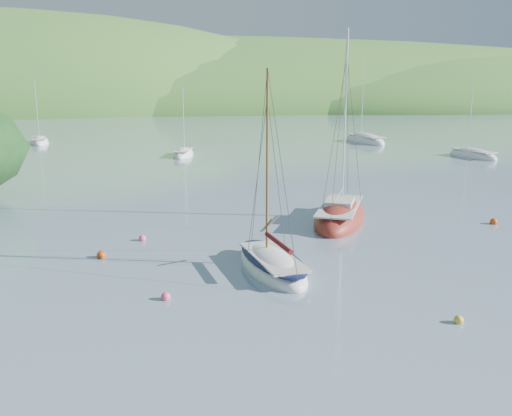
{
  "coord_description": "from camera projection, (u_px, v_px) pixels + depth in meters",
  "views": [
    {
      "loc": [
        -5.39,
        -21.91,
        9.29
      ],
      "look_at": [
        -0.84,
        8.0,
        2.29
      ],
      "focal_mm": 40.0,
      "sensor_mm": 36.0,
      "label": 1
    }
  ],
  "objects": [
    {
      "name": "shoreline_hills",
      "position": [
        155.0,
        105.0,
        188.65
      ],
      "size": [
        690.0,
        135.0,
        56.0
      ],
      "color": "#3C6F2A",
      "rests_on": "ground"
    },
    {
      "name": "daysailer_white",
      "position": [
        272.0,
        265.0,
        28.0
      ],
      "size": [
        3.59,
        7.08,
        10.39
      ],
      "rotation": [
        0.0,
        0.0,
        0.17
      ],
      "color": "white",
      "rests_on": "ground"
    },
    {
      "name": "ground",
      "position": [
        304.0,
        303.0,
        23.98
      ],
      "size": [
        700.0,
        700.0,
        0.0
      ],
      "primitive_type": "plane",
      "color": "slate",
      "rests_on": "ground"
    },
    {
      "name": "distant_sloop_a",
      "position": [
        183.0,
        155.0,
        68.29
      ],
      "size": [
        3.36,
        6.48,
        8.81
      ],
      "rotation": [
        0.0,
        0.0,
        -0.2
      ],
      "color": "white",
      "rests_on": "ground"
    },
    {
      "name": "distant_sloop_d",
      "position": [
        473.0,
        156.0,
        67.05
      ],
      "size": [
        4.31,
        7.41,
        10.0
      ],
      "rotation": [
        0.0,
        0.0,
        0.28
      ],
      "color": "white",
      "rests_on": "ground"
    },
    {
      "name": "distant_sloop_b",
      "position": [
        365.0,
        141.0,
        82.08
      ],
      "size": [
        5.06,
        9.39,
        12.71
      ],
      "rotation": [
        0.0,
        0.0,
        0.23
      ],
      "color": "white",
      "rests_on": "ground"
    },
    {
      "name": "sloop_red",
      "position": [
        340.0,
        217.0,
        37.5
      ],
      "size": [
        6.51,
        9.5,
        13.35
      ],
      "rotation": [
        0.0,
        0.0,
        -0.42
      ],
      "color": "maroon",
      "rests_on": "ground"
    },
    {
      "name": "distant_sloop_c",
      "position": [
        39.0,
        142.0,
        80.84
      ],
      "size": [
        3.72,
        7.31,
        9.96
      ],
      "rotation": [
        0.0,
        0.0,
        0.19
      ],
      "color": "white",
      "rests_on": "ground"
    },
    {
      "name": "mooring_buoys",
      "position": [
        280.0,
        252.0,
        30.48
      ],
      "size": [
        24.78,
        14.31,
        0.5
      ],
      "color": "gold",
      "rests_on": "ground"
    }
  ]
}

